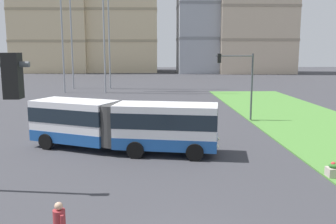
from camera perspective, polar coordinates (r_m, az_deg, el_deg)
articulated_bus at (r=22.59m, az=-7.21°, el=-1.90°), size 11.93×5.88×3.00m
car_navy_sedan at (r=32.74m, az=-10.98°, el=-0.06°), size 4.59×2.46×1.58m
traffic_light_far_right at (r=32.42m, az=11.18°, el=5.64°), size 3.28×0.28×5.87m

